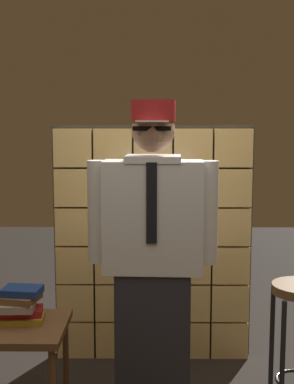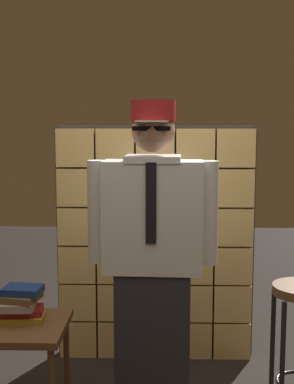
% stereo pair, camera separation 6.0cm
% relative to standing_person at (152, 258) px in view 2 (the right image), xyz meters
% --- Properties ---
extents(glass_block_wall, '(1.41, 0.10, 1.68)m').
position_rel_standing_person_xyz_m(glass_block_wall, '(0.00, 0.83, -0.12)').
color(glass_block_wall, '#F2C672').
rests_on(glass_block_wall, ground).
extents(standing_person, '(0.72, 0.31, 1.81)m').
position_rel_standing_person_xyz_m(standing_person, '(0.00, 0.00, 0.00)').
color(standing_person, '#28282D').
rests_on(standing_person, ground).
extents(side_table, '(0.52, 0.52, 0.58)m').
position_rel_standing_person_xyz_m(side_table, '(-0.74, -0.06, -0.44)').
color(side_table, brown).
rests_on(side_table, ground).
extents(book_stack, '(0.26, 0.23, 0.20)m').
position_rel_standing_person_xyz_m(book_stack, '(-0.74, -0.02, -0.27)').
color(book_stack, olive).
rests_on(book_stack, side_table).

